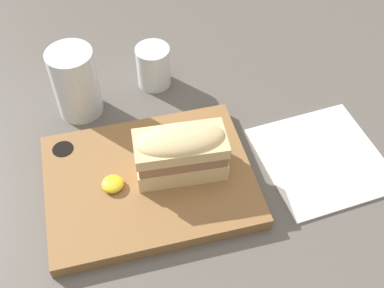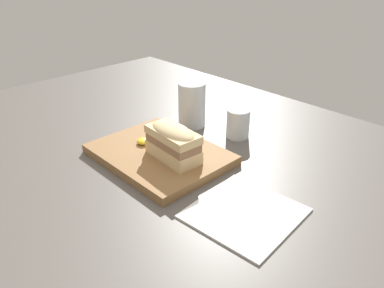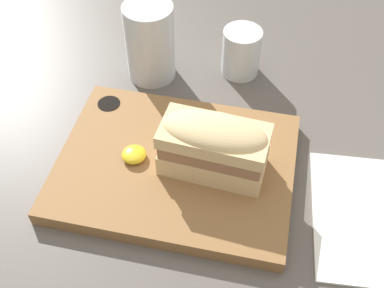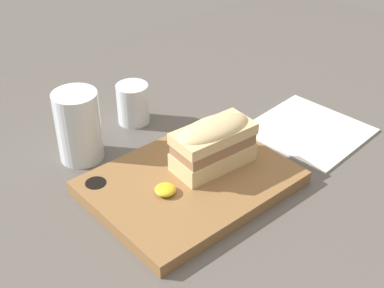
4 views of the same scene
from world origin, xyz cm
name	(u,v)px [view 4 (image 4 of 4)]	position (x,y,z in cm)	size (l,w,h in cm)	color
dining_table	(230,176)	(0.00, 0.00, 1.00)	(176.35, 122.01, 2.00)	#56514C
serving_board	(190,182)	(-8.18, 1.37, 3.12)	(32.21, 24.73, 2.29)	olive
sandwich	(213,142)	(-2.91, 1.42, 8.83)	(14.31, 7.70, 8.55)	#DBBC84
mustard_dollop	(165,190)	(-13.80, 0.75, 4.91)	(3.40, 3.40, 1.36)	gold
water_glass	(79,130)	(-16.92, 20.94, 7.62)	(7.89, 7.89, 12.97)	silver
wine_glass	(133,105)	(-2.61, 24.78, 5.71)	(6.33, 6.33, 8.00)	silver
napkin	(309,130)	(20.66, -0.62, 2.20)	(20.94, 21.43, 0.40)	white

